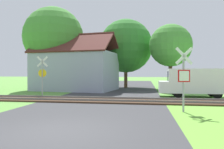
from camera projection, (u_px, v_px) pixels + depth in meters
name	position (u px, v px, depth m)	size (l,w,h in m)	color
ground_plane	(57.00, 132.00, 7.20)	(160.00, 160.00, 0.00)	#5B933D
road_asphalt	(76.00, 119.00, 9.18)	(8.21, 80.00, 0.01)	#38383A
rail_track	(103.00, 100.00, 14.85)	(60.00, 2.60, 0.22)	#422D1E
stop_sign_near	(184.00, 76.00, 10.73)	(0.86, 0.22, 3.21)	#9E9EA5
crossing_sign_far	(42.00, 73.00, 17.45)	(0.85, 0.26, 3.26)	#9E9EA5
house	(76.00, 70.00, 23.96)	(9.46, 7.11, 6.18)	#99A3B7
tree_left	(54.00, 37.00, 25.05)	(6.81, 6.81, 9.41)	#513823
tree_center	(126.00, 46.00, 27.57)	(6.72, 6.72, 8.63)	#513823
tree_right	(170.00, 46.00, 23.71)	(4.61, 4.61, 7.18)	#513823
mail_truck	(193.00, 81.00, 17.22)	(4.92, 1.95, 2.24)	white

